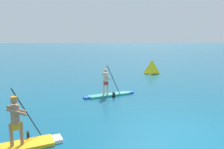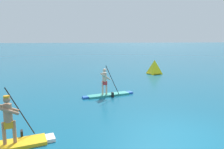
# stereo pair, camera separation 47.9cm
# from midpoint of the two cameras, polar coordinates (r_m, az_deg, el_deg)

# --- Properties ---
(ground) EXTENTS (440.00, 440.00, 0.00)m
(ground) POSITION_cam_midpoint_polar(r_m,az_deg,el_deg) (8.22, 18.54, -15.18)
(ground) COLOR #145B7A
(paddleboarder_near_left) EXTENTS (2.89, 1.23, 1.86)m
(paddleboarder_near_left) POSITION_cam_midpoint_polar(r_m,az_deg,el_deg) (7.58, -25.96, -15.05)
(paddleboarder_near_left) COLOR yellow
(paddleboarder_near_left) RESTS_ON ground
(paddleboarder_mid_center) EXTENTS (3.20, 1.10, 1.92)m
(paddleboarder_mid_center) POSITION_cam_midpoint_polar(r_m,az_deg,el_deg) (12.80, -2.02, -4.17)
(paddleboarder_mid_center) COLOR teal
(paddleboarder_mid_center) RESTS_ON ground
(race_marker_buoy) EXTENTS (1.68, 1.68, 1.37)m
(race_marker_buoy) POSITION_cam_midpoint_polar(r_m,az_deg,el_deg) (21.45, 9.97, 1.86)
(race_marker_buoy) COLOR yellow
(race_marker_buoy) RESTS_ON ground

